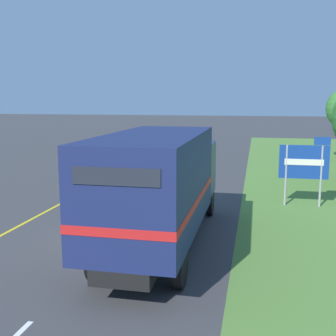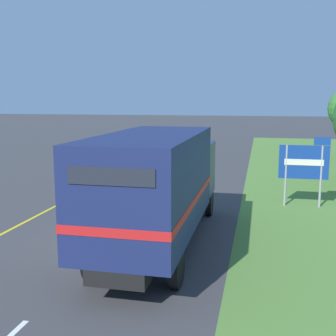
% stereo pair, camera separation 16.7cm
% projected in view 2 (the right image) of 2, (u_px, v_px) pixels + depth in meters
% --- Properties ---
extents(ground_plane, '(200.00, 200.00, 0.00)m').
position_uv_depth(ground_plane, '(112.00, 240.00, 13.04)').
color(ground_plane, '#3D3D3F').
extents(edge_line_yellow, '(0.12, 53.65, 0.01)m').
position_uv_depth(edge_line_yellow, '(110.00, 178.00, 23.43)').
color(edge_line_yellow, yellow).
rests_on(edge_line_yellow, ground).
extents(centre_dash_near, '(0.12, 2.60, 0.01)m').
position_uv_depth(centre_dash_near, '(116.00, 236.00, 13.41)').
color(centre_dash_near, white).
rests_on(centre_dash_near, ground).
extents(centre_dash_mid_a, '(0.12, 2.60, 0.01)m').
position_uv_depth(centre_dash_mid_a, '(163.00, 192.00, 19.78)').
color(centre_dash_mid_a, white).
rests_on(centre_dash_mid_a, ground).
extents(centre_dash_mid_b, '(0.12, 2.60, 0.01)m').
position_uv_depth(centre_dash_mid_b, '(187.00, 169.00, 26.14)').
color(centre_dash_mid_b, white).
rests_on(centre_dash_mid_b, ground).
extents(centre_dash_far, '(0.12, 2.60, 0.01)m').
position_uv_depth(centre_dash_far, '(201.00, 156.00, 32.50)').
color(centre_dash_far, white).
rests_on(centre_dash_far, ground).
extents(centre_dash_farthest, '(0.12, 2.60, 0.01)m').
position_uv_depth(centre_dash_farthest, '(211.00, 146.00, 38.86)').
color(centre_dash_farthest, white).
rests_on(centre_dash_farthest, ground).
extents(horse_trailer_truck, '(2.42, 8.47, 3.42)m').
position_uv_depth(horse_trailer_truck, '(159.00, 183.00, 12.14)').
color(horse_trailer_truck, black).
rests_on(horse_trailer_truck, ground).
extents(lead_car_white, '(1.80, 4.62, 1.90)m').
position_uv_depth(lead_car_white, '(156.00, 154.00, 26.31)').
color(lead_car_white, black).
rests_on(lead_car_white, ground).
extents(highway_sign, '(1.95, 0.09, 2.84)m').
position_uv_depth(highway_sign, '(305.00, 164.00, 16.89)').
color(highway_sign, '#9E9EA3').
rests_on(highway_sign, ground).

